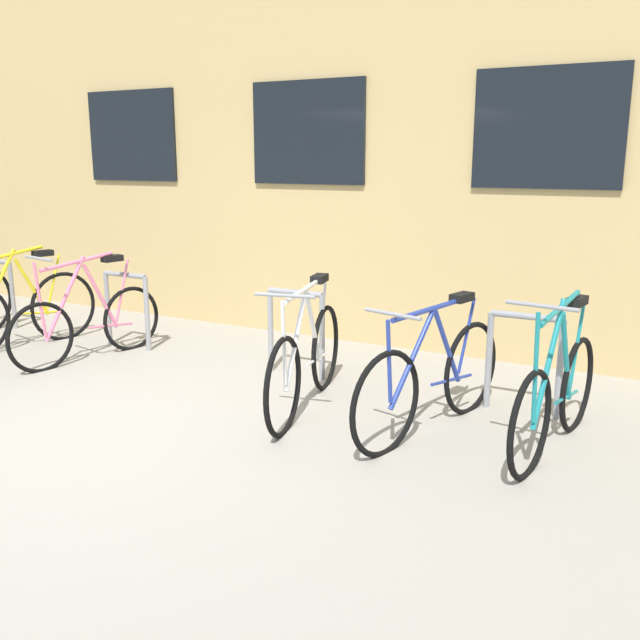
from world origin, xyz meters
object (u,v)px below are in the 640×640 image
(bicycle_blue, at_px, (432,379))
(bicycle_yellow, at_px, (20,309))
(bicycle_pink, at_px, (88,321))
(bicycle_white, at_px, (306,359))
(bicycle_teal, at_px, (556,395))

(bicycle_blue, xyz_separation_m, bicycle_yellow, (-4.47, 0.15, 0.01))
(bicycle_pink, relative_size, bicycle_yellow, 0.98)
(bicycle_blue, distance_m, bicycle_white, 1.02)
(bicycle_yellow, relative_size, bicycle_white, 0.94)
(bicycle_pink, xyz_separation_m, bicycle_blue, (3.53, -0.17, 0.01))
(bicycle_pink, relative_size, bicycle_blue, 0.93)
(bicycle_blue, relative_size, bicycle_teal, 1.07)
(bicycle_yellow, distance_m, bicycle_white, 3.46)
(bicycle_blue, bearing_deg, bicycle_pink, 177.26)
(bicycle_yellow, xyz_separation_m, bicycle_teal, (5.31, -0.09, -0.02))
(bicycle_teal, bearing_deg, bicycle_yellow, 179.06)
(bicycle_yellow, distance_m, bicycle_teal, 5.31)
(bicycle_yellow, bearing_deg, bicycle_pink, 0.93)
(bicycle_yellow, height_order, bicycle_white, bicycle_yellow)
(bicycle_blue, distance_m, bicycle_teal, 0.84)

